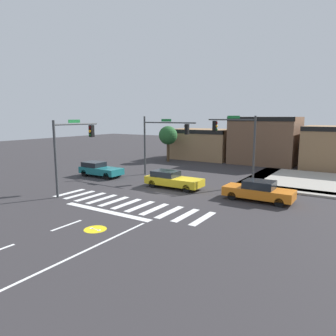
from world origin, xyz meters
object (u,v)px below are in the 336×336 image
at_px(car_teal, 100,169).
at_px(roadside_tree, 168,136).
at_px(traffic_signal_southwest, 72,143).
at_px(traffic_signal_northeast, 237,137).
at_px(car_yellow, 172,180).
at_px(car_orange, 259,191).
at_px(traffic_signal_northwest, 163,136).

xyz_separation_m(car_teal, roadside_tree, (0.04, 12.40, 2.64)).
distance_m(traffic_signal_southwest, traffic_signal_northeast, 13.47).
xyz_separation_m(car_teal, car_yellow, (8.59, -0.37, -0.02)).
relative_size(traffic_signal_southwest, car_yellow, 1.17).
distance_m(traffic_signal_southwest, car_teal, 7.48).
distance_m(car_orange, roadside_tree, 20.56).
distance_m(traffic_signal_northeast, traffic_signal_northwest, 7.22).
relative_size(traffic_signal_southwest, traffic_signal_northwest, 0.96).
xyz_separation_m(car_yellow, roadside_tree, (-8.56, 12.77, 2.66)).
xyz_separation_m(traffic_signal_southwest, roadside_tree, (-3.21, 18.35, -0.52)).
height_order(traffic_signal_southwest, traffic_signal_northeast, traffic_signal_northeast).
bearing_deg(traffic_signal_northwest, car_yellow, -47.42).
bearing_deg(car_orange, traffic_signal_northwest, 159.82).
bearing_deg(traffic_signal_southwest, car_orange, -66.72).
height_order(car_orange, roadside_tree, roadside_tree).
height_order(traffic_signal_northeast, car_orange, traffic_signal_northeast).
height_order(traffic_signal_northwest, car_orange, traffic_signal_northwest).
bearing_deg(traffic_signal_southwest, car_teal, 28.64).
relative_size(traffic_signal_northeast, traffic_signal_northwest, 1.01).
bearing_deg(traffic_signal_northeast, roadside_tree, -34.42).
height_order(traffic_signal_northeast, traffic_signal_northwest, traffic_signal_northeast).
bearing_deg(car_teal, car_yellow, -2.50).
height_order(car_teal, car_yellow, car_teal).
xyz_separation_m(traffic_signal_northwest, roadside_tree, (-5.16, 9.08, -0.63)).
height_order(traffic_signal_northeast, roadside_tree, traffic_signal_northeast).
xyz_separation_m(traffic_signal_southwest, traffic_signal_northwest, (1.95, 9.27, 0.11)).
height_order(traffic_signal_northwest, car_yellow, traffic_signal_northwest).
relative_size(car_orange, roadside_tree, 1.03).
xyz_separation_m(car_teal, car_orange, (15.77, -0.56, -0.00)).
bearing_deg(car_teal, car_orange, -2.05).
height_order(traffic_signal_southwest, traffic_signal_northwest, traffic_signal_northwest).
bearing_deg(traffic_signal_southwest, roadside_tree, 9.93).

